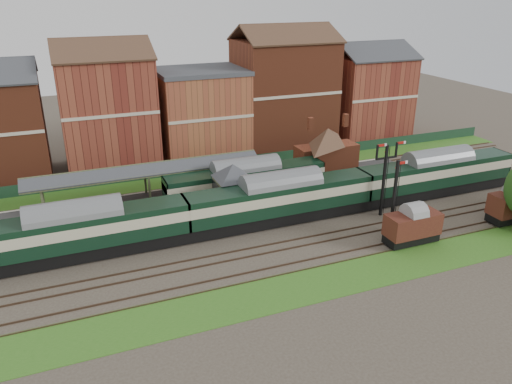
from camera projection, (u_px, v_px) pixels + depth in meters
name	position (u px, v px, depth m)	size (l,w,h in m)	color
ground	(271.00, 224.00, 52.68)	(160.00, 160.00, 0.00)	#473D33
grass_back	(223.00, 174.00, 66.38)	(90.00, 4.50, 0.06)	#2D6619
grass_front	(327.00, 281.00, 42.39)	(90.00, 5.00, 0.06)	#2D6619
fence	(218.00, 165.00, 67.81)	(90.00, 0.12, 1.50)	#193823
platform	(199.00, 193.00, 59.11)	(55.00, 3.40, 1.00)	#2D2D2D
signal_box	(233.00, 189.00, 53.21)	(5.40, 5.40, 6.00)	#667654
brick_hut	(300.00, 195.00, 56.74)	(3.20, 2.64, 2.94)	maroon
station_building	(327.00, 149.00, 63.68)	(8.10, 8.10, 5.90)	brown
canopy	(146.00, 167.00, 55.47)	(26.00, 3.89, 4.08)	#4D5937
semaphore_bracket	(385.00, 175.00, 52.94)	(3.60, 0.25, 8.18)	black
semaphore_siding	(394.00, 198.00, 48.57)	(1.23, 0.25, 8.00)	black
town_backdrop	(200.00, 109.00, 71.36)	(69.00, 10.00, 16.00)	brown
dmu_train	(281.00, 199.00, 52.02)	(60.83, 3.19, 4.67)	black
platform_railcar	(246.00, 181.00, 57.17)	(18.84, 2.97, 4.34)	black
goods_van_a	(412.00, 226.00, 48.05)	(5.37, 2.32, 3.25)	black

